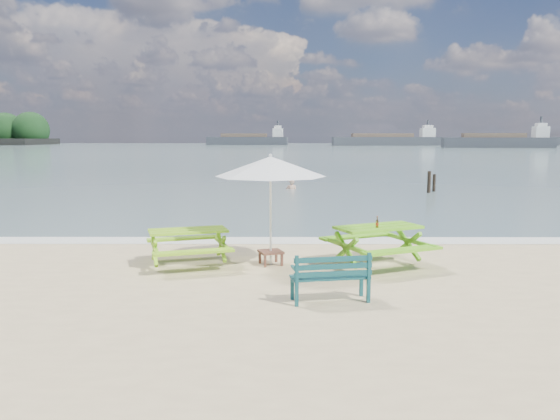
{
  "coord_description": "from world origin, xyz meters",
  "views": [
    {
      "loc": [
        -0.28,
        -8.83,
        2.63
      ],
      "look_at": [
        -0.32,
        3.0,
        1.0
      ],
      "focal_mm": 35.0,
      "sensor_mm": 36.0,
      "label": 1
    }
  ],
  "objects_px": {
    "patio_umbrella": "(271,167)",
    "swimmer": "(291,195)",
    "picnic_table_right": "(378,247)",
    "park_bench": "(330,286)",
    "side_table": "(271,257)",
    "picnic_table_left": "(188,248)",
    "beer_bottle": "(377,224)"
  },
  "relations": [
    {
      "from": "park_bench",
      "to": "swimmer",
      "type": "bearing_deg",
      "value": 90.95
    },
    {
      "from": "side_table",
      "to": "beer_bottle",
      "type": "distance_m",
      "value": 2.25
    },
    {
      "from": "picnic_table_right",
      "to": "side_table",
      "type": "xyz_separation_m",
      "value": [
        -2.17,
        0.06,
        -0.24
      ]
    },
    {
      "from": "beer_bottle",
      "to": "picnic_table_right",
      "type": "bearing_deg",
      "value": 72.53
    },
    {
      "from": "side_table",
      "to": "beer_bottle",
      "type": "height_order",
      "value": "beer_bottle"
    },
    {
      "from": "picnic_table_right",
      "to": "park_bench",
      "type": "distance_m",
      "value": 2.67
    },
    {
      "from": "picnic_table_right",
      "to": "beer_bottle",
      "type": "bearing_deg",
      "value": -107.47
    },
    {
      "from": "picnic_table_left",
      "to": "side_table",
      "type": "bearing_deg",
      "value": 1.94
    },
    {
      "from": "beer_bottle",
      "to": "swimmer",
      "type": "xyz_separation_m",
      "value": [
        -1.42,
        15.97,
        -1.17
      ]
    },
    {
      "from": "picnic_table_left",
      "to": "beer_bottle",
      "type": "height_order",
      "value": "beer_bottle"
    },
    {
      "from": "patio_umbrella",
      "to": "swimmer",
      "type": "xyz_separation_m",
      "value": [
        0.69,
        15.71,
        -2.29
      ]
    },
    {
      "from": "park_bench",
      "to": "picnic_table_left",
      "type": "bearing_deg",
      "value": 137.99
    },
    {
      "from": "picnic_table_right",
      "to": "beer_bottle",
      "type": "xyz_separation_m",
      "value": [
        -0.06,
        -0.19,
        0.5
      ]
    },
    {
      "from": "picnic_table_left",
      "to": "side_table",
      "type": "distance_m",
      "value": 1.68
    },
    {
      "from": "side_table",
      "to": "beer_bottle",
      "type": "bearing_deg",
      "value": -6.88
    },
    {
      "from": "picnic_table_left",
      "to": "picnic_table_right",
      "type": "distance_m",
      "value": 3.84
    },
    {
      "from": "picnic_table_right",
      "to": "swimmer",
      "type": "bearing_deg",
      "value": 95.35
    },
    {
      "from": "picnic_table_right",
      "to": "park_bench",
      "type": "bearing_deg",
      "value": -116.2
    },
    {
      "from": "park_bench",
      "to": "beer_bottle",
      "type": "height_order",
      "value": "beer_bottle"
    },
    {
      "from": "park_bench",
      "to": "beer_bottle",
      "type": "relative_size",
      "value": 5.75
    },
    {
      "from": "picnic_table_right",
      "to": "beer_bottle",
      "type": "height_order",
      "value": "beer_bottle"
    },
    {
      "from": "picnic_table_right",
      "to": "swimmer",
      "type": "relative_size",
      "value": 1.53
    },
    {
      "from": "side_table",
      "to": "swimmer",
      "type": "xyz_separation_m",
      "value": [
        0.69,
        15.71,
        -0.43
      ]
    },
    {
      "from": "side_table",
      "to": "park_bench",
      "type": "bearing_deg",
      "value": -67.95
    },
    {
      "from": "picnic_table_left",
      "to": "patio_umbrella",
      "type": "xyz_separation_m",
      "value": [
        1.67,
        0.06,
        1.65
      ]
    },
    {
      "from": "side_table",
      "to": "picnic_table_right",
      "type": "bearing_deg",
      "value": -1.71
    },
    {
      "from": "side_table",
      "to": "swimmer",
      "type": "relative_size",
      "value": 0.36
    },
    {
      "from": "side_table",
      "to": "picnic_table_left",
      "type": "bearing_deg",
      "value": -178.06
    },
    {
      "from": "picnic_table_left",
      "to": "patio_umbrella",
      "type": "height_order",
      "value": "patio_umbrella"
    },
    {
      "from": "picnic_table_left",
      "to": "swimmer",
      "type": "xyz_separation_m",
      "value": [
        2.36,
        15.77,
        -0.64
      ]
    },
    {
      "from": "picnic_table_left",
      "to": "swimmer",
      "type": "distance_m",
      "value": 15.96
    },
    {
      "from": "picnic_table_right",
      "to": "patio_umbrella",
      "type": "relative_size",
      "value": 0.85
    }
  ]
}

